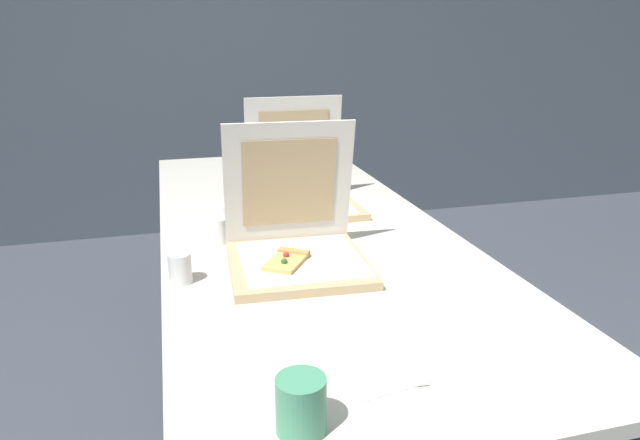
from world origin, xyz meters
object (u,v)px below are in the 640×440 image
Objects in this scene: cup_white_near_center at (219,231)px; pizza_box_front at (296,245)px; cup_printed_front at (301,405)px; cup_white_near_left at (180,268)px; table at (301,238)px; napkin_pile at (377,368)px; cup_white_mid at (224,215)px; pizza_box_middle at (302,192)px.

pizza_box_front is at bearing -50.31° from cup_white_near_center.
cup_printed_front reaches higher than cup_white_near_center.
pizza_box_front is 4.94× the size of cup_white_near_left.
table is 0.83m from napkin_pile.
pizza_box_front is 4.94× the size of cup_white_mid.
cup_white_near_center and cup_white_near_left have the same top height.
cup_white_near_center is at bearing -139.10° from pizza_box_middle.
cup_printed_front reaches higher than napkin_pile.
napkin_pile is at bearing -93.90° from table.
cup_white_near_center is at bearing 133.09° from pizza_box_front.
pizza_box_middle is 0.67m from cup_white_near_left.
cup_white_near_left is at bearing -136.67° from table.
cup_white_near_center reaches higher than napkin_pile.
cup_white_near_left is 0.57m from napkin_pile.
pizza_box_middle is 4.91× the size of cup_white_mid.
cup_white_near_left reaches higher than table.
cup_white_near_center reaches higher than table.
cup_white_near_center is at bearing 105.91° from napkin_pile.
pizza_box_front is at bearing 77.78° from cup_printed_front.
cup_white_near_center is (-0.03, -0.14, 0.00)m from cup_white_mid.
cup_printed_front is at bearing -75.43° from cup_white_near_left.
napkin_pile is at bearing 35.72° from cup_printed_front.
table is 5.90× the size of pizza_box_middle.
cup_white_near_left is 0.43× the size of napkin_pile.
pizza_box_middle is at bearing 74.22° from table.
table is 0.30m from cup_white_near_center.
cup_printed_front is (-0.22, -0.95, 0.10)m from table.
cup_printed_front is at bearing -144.28° from napkin_pile.
pizza_box_front is 2.14× the size of napkin_pile.
pizza_box_front is at bearing -105.38° from table.
napkin_pile is at bearing -55.70° from cup_white_near_left.
pizza_box_middle is 4.05× the size of cup_printed_front.
pizza_box_front reaches higher than cup_white_near_left.
table is 0.20m from pizza_box_middle.
cup_white_near_left is (-0.12, -0.25, 0.00)m from cup_white_near_center.
pizza_box_middle is 1.15m from cup_printed_front.
cup_white_mid is 0.43× the size of napkin_pile.
cup_printed_front reaches higher than cup_white_mid.
napkin_pile is at bearing -78.43° from cup_white_mid.
pizza_box_middle is at bearing 26.06° from cup_white_mid.
cup_white_near_left is (-0.43, -0.52, -0.02)m from pizza_box_middle.
cup_white_near_left is (-0.29, -0.04, -0.01)m from pizza_box_front.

